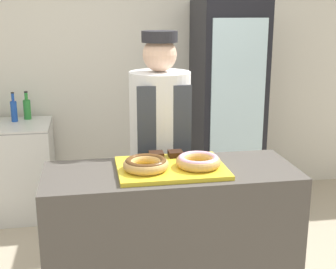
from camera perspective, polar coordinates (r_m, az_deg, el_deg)
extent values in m
cube|color=silver|center=(4.62, -4.41, 8.84)|extent=(8.00, 0.06, 2.70)
cube|color=#4C4742|center=(2.83, 0.36, -13.67)|extent=(1.43, 0.55, 0.97)
cube|color=yellow|center=(2.63, 0.38, -4.10)|extent=(0.60, 0.45, 0.02)
torus|color=tan|center=(2.56, -2.72, -3.69)|extent=(0.25, 0.25, 0.06)
torus|color=brown|center=(2.55, -2.72, -3.35)|extent=(0.23, 0.23, 0.04)
torus|color=tan|center=(2.61, 3.71, -3.32)|extent=(0.25, 0.25, 0.06)
torus|color=#EFADC6|center=(2.61, 3.72, -2.99)|extent=(0.23, 0.23, 0.04)
cube|color=black|center=(2.77, -1.43, -2.47)|extent=(0.08, 0.08, 0.03)
cube|color=black|center=(2.79, 0.92, -2.35)|extent=(0.08, 0.08, 0.03)
cylinder|color=#4C4C51|center=(3.39, -0.94, -9.97)|extent=(0.30, 0.30, 0.83)
cylinder|color=white|center=(3.15, -0.99, 2.05)|extent=(0.41, 0.41, 0.62)
cube|color=#383D47|center=(3.09, -0.41, -6.04)|extent=(0.35, 0.02, 1.30)
sphere|color=beige|center=(3.08, -1.03, 9.72)|extent=(0.22, 0.22, 0.22)
cylinder|color=#232328|center=(3.08, -1.04, 11.85)|extent=(0.24, 0.24, 0.07)
cube|color=black|center=(4.48, 7.14, 3.59)|extent=(0.59, 0.64, 1.93)
cube|color=silver|center=(4.17, 8.47, 3.21)|extent=(0.49, 0.02, 1.54)
cube|color=silver|center=(4.50, -19.56, -4.21)|extent=(0.90, 0.59, 0.86)
cylinder|color=#2D8C38|center=(4.50, -16.79, 2.92)|extent=(0.07, 0.07, 0.18)
cylinder|color=#2D8C38|center=(4.48, -16.91, 4.47)|extent=(0.03, 0.03, 0.07)
cylinder|color=black|center=(4.47, -16.95, 4.98)|extent=(0.03, 0.03, 0.01)
cylinder|color=#1E4CB2|center=(4.44, -18.26, 2.69)|extent=(0.06, 0.06, 0.19)
cylinder|color=#1E4CB2|center=(4.42, -18.40, 4.32)|extent=(0.03, 0.03, 0.07)
cylinder|color=black|center=(4.41, -18.44, 4.85)|extent=(0.03, 0.03, 0.01)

